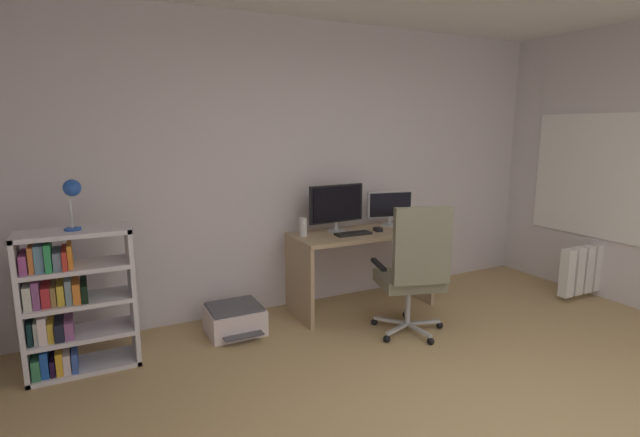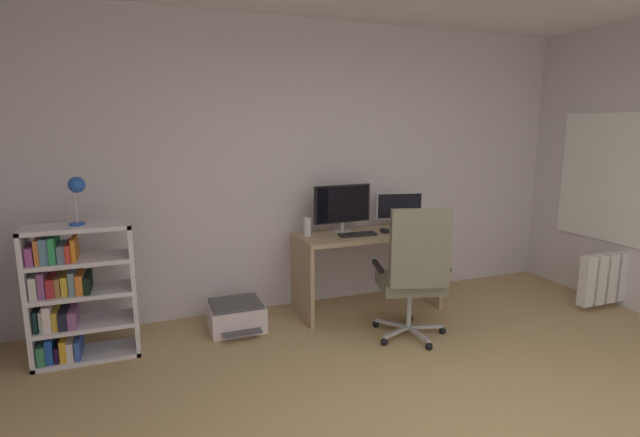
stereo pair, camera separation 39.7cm
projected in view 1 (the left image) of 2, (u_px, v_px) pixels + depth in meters
wall_back at (306, 167)px, 4.67m from camera, size 5.51×0.10×2.72m
window_pane at (607, 177)px, 4.81m from camera, size 0.01×1.53×1.18m
window_frame at (606, 177)px, 4.80m from camera, size 0.02×1.61×1.26m
desk at (362, 253)px, 4.59m from camera, size 1.35×0.58×0.76m
monitor_main at (336, 205)px, 4.52m from camera, size 0.57×0.18×0.45m
monitor_secondary at (390, 206)px, 4.80m from camera, size 0.47×0.18×0.35m
keyboard at (353, 234)px, 4.42m from camera, size 0.34×0.14×0.02m
computer_mouse at (378, 229)px, 4.57m from camera, size 0.08×0.11×0.03m
desktop_speaker at (303, 227)px, 4.34m from camera, size 0.07×0.07×0.17m
office_chair at (414, 268)px, 3.93m from camera, size 0.65×0.63×1.13m
bookshelf at (68, 303)px, 3.39m from camera, size 0.74×0.34×1.03m
desk_lamp at (72, 193)px, 3.29m from camera, size 0.13×0.12×0.35m
printer at (235, 319)px, 4.10m from camera, size 0.46×0.50×0.24m
radiator at (591, 268)px, 4.94m from camera, size 0.84×0.10×0.49m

